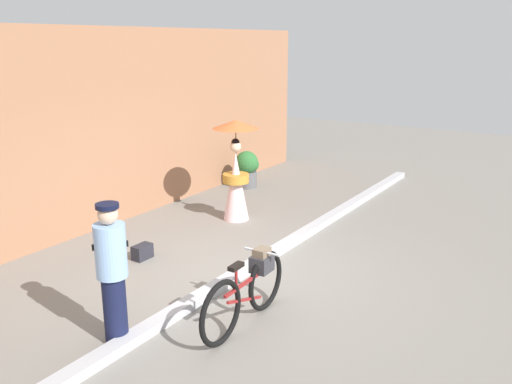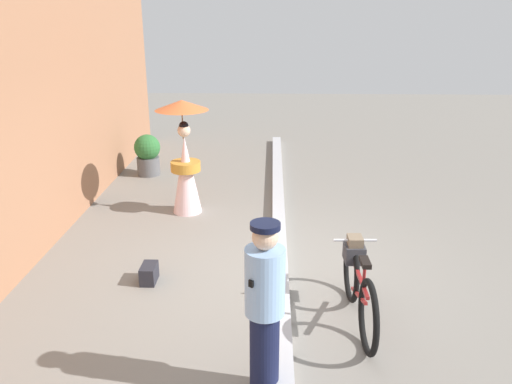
{
  "view_description": "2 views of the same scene",
  "coord_description": "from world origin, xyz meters",
  "px_view_note": "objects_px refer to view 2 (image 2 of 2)",
  "views": [
    {
      "loc": [
        -5.86,
        -4.08,
        3.27
      ],
      "look_at": [
        0.66,
        0.16,
        1.08
      ],
      "focal_mm": 37.93,
      "sensor_mm": 36.0,
      "label": 1
    },
    {
      "loc": [
        -5.95,
        0.13,
        3.23
      ],
      "look_at": [
        0.33,
        0.32,
        0.99
      ],
      "focal_mm": 36.09,
      "sensor_mm": 36.0,
      "label": 2
    }
  ],
  "objects_px": {
    "person_officer": "(265,306)",
    "person_with_parasol": "(185,156)",
    "bicycle_near_officer": "(358,283)",
    "potted_plant_by_door": "(148,153)",
    "backpack_on_pavement": "(149,273)"
  },
  "relations": [
    {
      "from": "person_officer",
      "to": "person_with_parasol",
      "type": "bearing_deg",
      "value": 17.74
    },
    {
      "from": "bicycle_near_officer",
      "to": "potted_plant_by_door",
      "type": "height_order",
      "value": "bicycle_near_officer"
    },
    {
      "from": "bicycle_near_officer",
      "to": "potted_plant_by_door",
      "type": "bearing_deg",
      "value": 33.97
    },
    {
      "from": "bicycle_near_officer",
      "to": "backpack_on_pavement",
      "type": "xyz_separation_m",
      "value": [
        0.74,
        2.46,
        -0.32
      ]
    },
    {
      "from": "person_officer",
      "to": "person_with_parasol",
      "type": "relative_size",
      "value": 0.87
    },
    {
      "from": "backpack_on_pavement",
      "to": "person_officer",
      "type": "bearing_deg",
      "value": -142.26
    },
    {
      "from": "person_officer",
      "to": "potted_plant_by_door",
      "type": "bearing_deg",
      "value": 21.45
    },
    {
      "from": "person_officer",
      "to": "backpack_on_pavement",
      "type": "relative_size",
      "value": 5.17
    },
    {
      "from": "person_with_parasol",
      "to": "potted_plant_by_door",
      "type": "height_order",
      "value": "person_with_parasol"
    },
    {
      "from": "bicycle_near_officer",
      "to": "potted_plant_by_door",
      "type": "xyz_separation_m",
      "value": [
        5.16,
        3.47,
        0.01
      ]
    },
    {
      "from": "bicycle_near_officer",
      "to": "person_officer",
      "type": "relative_size",
      "value": 1.07
    },
    {
      "from": "bicycle_near_officer",
      "to": "person_officer",
      "type": "bearing_deg",
      "value": 139.15
    },
    {
      "from": "bicycle_near_officer",
      "to": "person_with_parasol",
      "type": "relative_size",
      "value": 0.93
    },
    {
      "from": "person_with_parasol",
      "to": "backpack_on_pavement",
      "type": "height_order",
      "value": "person_with_parasol"
    },
    {
      "from": "person_with_parasol",
      "to": "person_officer",
      "type": "bearing_deg",
      "value": -162.26
    }
  ]
}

